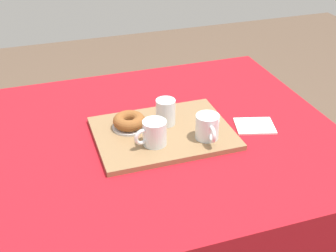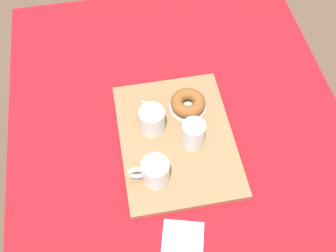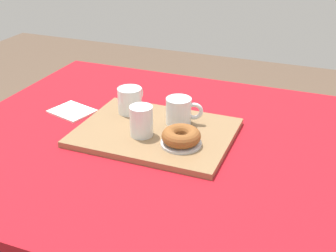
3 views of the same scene
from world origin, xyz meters
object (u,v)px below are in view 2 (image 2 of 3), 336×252
(water_glass_near, at_px, (193,135))
(donut_plate_left, at_px, (188,107))
(serving_tray, at_px, (177,139))
(tea_mug_left, at_px, (155,172))
(tea_mug_right, at_px, (152,121))
(paper_napkin, at_px, (182,245))
(sugar_donut_left, at_px, (188,103))
(dining_table, at_px, (178,142))

(water_glass_near, height_order, donut_plate_left, water_glass_near)
(serving_tray, relative_size, tea_mug_left, 3.86)
(tea_mug_right, distance_m, paper_napkin, 0.37)
(tea_mug_right, relative_size, paper_napkin, 0.87)
(paper_napkin, bearing_deg, sugar_donut_left, -13.61)
(serving_tray, bearing_deg, tea_mug_left, 144.92)
(tea_mug_left, bearing_deg, donut_plate_left, -32.24)
(tea_mug_right, bearing_deg, water_glass_near, -122.55)
(tea_mug_right, height_order, water_glass_near, water_glass_near)
(donut_plate_left, bearing_deg, tea_mug_left, 147.76)
(donut_plate_left, bearing_deg, sugar_donut_left, 90.00)
(serving_tray, relative_size, paper_napkin, 3.42)
(sugar_donut_left, bearing_deg, paper_napkin, 166.39)
(water_glass_near, bearing_deg, dining_table, 20.72)
(dining_table, distance_m, water_glass_near, 0.17)
(sugar_donut_left, bearing_deg, water_glass_near, 174.83)
(serving_tray, distance_m, donut_plate_left, 0.11)
(serving_tray, bearing_deg, sugar_donut_left, -28.57)
(dining_table, bearing_deg, water_glass_near, -159.28)
(dining_table, height_order, serving_tray, serving_tray)
(serving_tray, bearing_deg, dining_table, -18.80)
(tea_mug_left, xyz_separation_m, donut_plate_left, (0.22, -0.14, -0.03))
(tea_mug_left, relative_size, donut_plate_left, 1.02)
(donut_plate_left, relative_size, sugar_donut_left, 1.06)
(tea_mug_left, relative_size, sugar_donut_left, 1.07)
(water_glass_near, distance_m, sugar_donut_left, 0.13)
(serving_tray, relative_size, tea_mug_right, 3.91)
(paper_napkin, bearing_deg, water_glass_near, -17.05)
(water_glass_near, xyz_separation_m, donut_plate_left, (0.12, -0.01, -0.04))
(water_glass_near, bearing_deg, paper_napkin, 162.95)
(sugar_donut_left, bearing_deg, dining_table, 143.80)
(tea_mug_left, distance_m, paper_napkin, 0.21)
(donut_plate_left, height_order, sugar_donut_left, sugar_donut_left)
(water_glass_near, distance_m, paper_napkin, 0.31)
(tea_mug_left, bearing_deg, dining_table, -30.95)
(donut_plate_left, bearing_deg, tea_mug_right, 114.28)
(donut_plate_left, distance_m, paper_napkin, 0.43)
(donut_plate_left, relative_size, paper_napkin, 0.87)
(water_glass_near, height_order, paper_napkin, water_glass_near)
(paper_napkin, bearing_deg, tea_mug_left, 11.37)
(tea_mug_right, distance_m, donut_plate_left, 0.14)
(dining_table, relative_size, serving_tray, 2.86)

